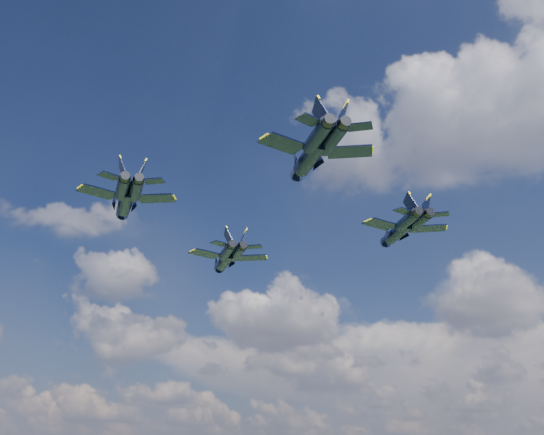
{
  "coord_description": "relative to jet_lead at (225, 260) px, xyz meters",
  "views": [
    {
      "loc": [
        53.27,
        -79.31,
        27.75
      ],
      "look_at": [
        6.0,
        0.21,
        63.22
      ],
      "focal_mm": 45.0,
      "sensor_mm": 36.0,
      "label": 1
    }
  ],
  "objects": [
    {
      "name": "jet_lead",
      "position": [
        0.0,
        0.0,
        0.0
      ],
      "size": [
        15.88,
        15.28,
        4.24
      ],
      "rotation": [
        0.0,
        0.0,
        0.82
      ],
      "color": "black"
    },
    {
      "name": "jet_slot",
      "position": [
        31.27,
        -27.88,
        0.33
      ],
      "size": [
        15.96,
        15.77,
        4.32
      ],
      "rotation": [
        0.0,
        0.0,
        0.8
      ],
      "color": "black"
    },
    {
      "name": "jet_right",
      "position": [
        31.49,
        0.59,
        -0.37
      ],
      "size": [
        15.02,
        15.29,
        4.12
      ],
      "rotation": [
        0.0,
        0.0,
        0.77
      ],
      "color": "black"
    },
    {
      "name": "jet_left",
      "position": [
        1.89,
        -27.61,
        0.83
      ],
      "size": [
        15.71,
        14.96,
        4.17
      ],
      "rotation": [
        0.0,
        0.0,
        0.83
      ],
      "color": "black"
    }
  ]
}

